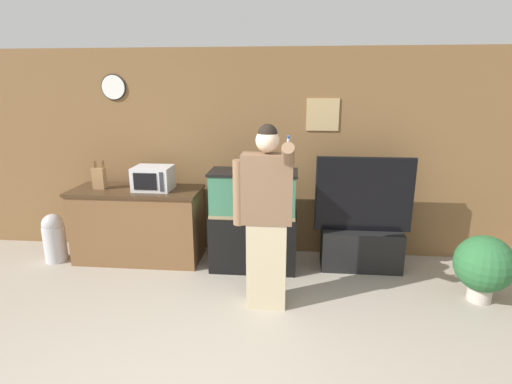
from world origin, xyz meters
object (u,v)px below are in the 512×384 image
object	(u,v)px
counter_island	(139,224)
trash_bin	(54,237)
aquarium_on_stand	(253,220)
microwave	(153,178)
potted_plant	(484,265)
person_standing	(266,216)
tv_on_stand	(361,237)
knife_block	(99,178)

from	to	relation	value
counter_island	trash_bin	size ratio (longest dim) A/B	2.58
counter_island	aquarium_on_stand	distance (m)	1.47
microwave	potted_plant	xyz separation A→B (m)	(3.64, -0.68, -0.67)
person_standing	trash_bin	xyz separation A→B (m)	(-2.71, 0.81, -0.63)
tv_on_stand	knife_block	bearing A→B (deg)	-179.77
knife_block	aquarium_on_stand	world-z (taller)	knife_block
aquarium_on_stand	potted_plant	xyz separation A→B (m)	(2.40, -0.56, -0.21)
aquarium_on_stand	trash_bin	xyz separation A→B (m)	(-2.51, -0.05, -0.29)
aquarium_on_stand	person_standing	xyz separation A→B (m)	(0.21, -0.85, 0.35)
tv_on_stand	trash_bin	bearing A→B (deg)	-177.59
person_standing	trash_bin	distance (m)	2.90
counter_island	knife_block	size ratio (longest dim) A/B	4.46
trash_bin	person_standing	bearing A→B (deg)	-16.56
knife_block	potted_plant	bearing A→B (deg)	-8.70
microwave	trash_bin	world-z (taller)	microwave
knife_block	person_standing	size ratio (longest dim) A/B	0.20
potted_plant	person_standing	bearing A→B (deg)	-172.37
person_standing	potted_plant	world-z (taller)	person_standing
counter_island	tv_on_stand	xyz separation A→B (m)	(2.75, -0.00, -0.06)
knife_block	trash_bin	world-z (taller)	knife_block
aquarium_on_stand	potted_plant	world-z (taller)	aquarium_on_stand
microwave	counter_island	bearing A→B (deg)	-179.69
counter_island	potted_plant	distance (m)	3.92
tv_on_stand	trash_bin	world-z (taller)	tv_on_stand
potted_plant	trash_bin	xyz separation A→B (m)	(-4.91, 0.51, -0.08)
knife_block	trash_bin	distance (m)	0.96
tv_on_stand	microwave	bearing A→B (deg)	179.86
knife_block	person_standing	distance (m)	2.33
aquarium_on_stand	person_standing	size ratio (longest dim) A/B	0.66
potted_plant	trash_bin	size ratio (longest dim) A/B	1.13
tv_on_stand	potted_plant	size ratio (longest dim) A/B	1.95
counter_island	person_standing	world-z (taller)	person_standing
trash_bin	potted_plant	bearing A→B (deg)	-5.97
microwave	person_standing	world-z (taller)	person_standing
knife_block	tv_on_stand	xyz separation A→B (m)	(3.20, 0.01, -0.65)
knife_block	potted_plant	world-z (taller)	knife_block
tv_on_stand	trash_bin	distance (m)	3.80
microwave	potted_plant	world-z (taller)	microwave
microwave	trash_bin	xyz separation A→B (m)	(-1.27, -0.17, -0.75)
tv_on_stand	person_standing	world-z (taller)	person_standing
aquarium_on_stand	trash_bin	size ratio (longest dim) A/B	1.95
aquarium_on_stand	potted_plant	distance (m)	2.47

